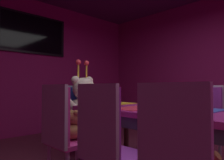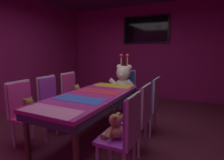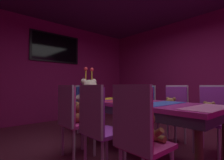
{
  "view_description": "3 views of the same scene",
  "coord_description": "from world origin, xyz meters",
  "px_view_note": "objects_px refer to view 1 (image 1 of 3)",
  "views": [
    {
      "loc": [
        -1.89,
        -1.16,
        0.96
      ],
      "look_at": [
        -0.23,
        0.55,
        1.04
      ],
      "focal_mm": 34.53,
      "sensor_mm": 36.0,
      "label": 1
    },
    {
      "loc": [
        1.53,
        -2.35,
        1.44
      ],
      "look_at": [
        0.04,
        0.7,
        0.88
      ],
      "focal_mm": 28.97,
      "sensor_mm": 36.0,
      "label": 2
    },
    {
      "loc": [
        -1.96,
        -1.53,
        0.97
      ],
      "look_at": [
        -0.02,
        0.67,
        1.08
      ],
      "focal_mm": 27.24,
      "sensor_mm": 36.0,
      "label": 3
    }
  ],
  "objects_px": {
    "chair_left_0": "(179,156)",
    "banquet_table": "(168,118)",
    "chair_right_2": "(160,112)",
    "wall_tv": "(33,34)",
    "king_teddy_bear": "(84,102)",
    "chair_right_1": "(205,116)",
    "teddy_right_1": "(200,117)",
    "chair_left_2": "(61,127)",
    "teddy_left_0": "(191,152)",
    "teddy_left_2": "(75,127)",
    "chair_left_1": "(105,138)",
    "teddy_right_2": "(155,115)",
    "throne_chair": "(77,111)"
  },
  "relations": [
    {
      "from": "teddy_right_2",
      "to": "chair_left_0",
      "type": "bearing_deg",
      "value": 38.34
    },
    {
      "from": "banquet_table",
      "to": "wall_tv",
      "type": "xyz_separation_m",
      "value": [
        0.0,
        3.11,
        1.4
      ]
    },
    {
      "from": "chair_right_1",
      "to": "teddy_right_2",
      "type": "relative_size",
      "value": 3.58
    },
    {
      "from": "chair_left_1",
      "to": "teddy_right_1",
      "type": "height_order",
      "value": "chair_left_1"
    },
    {
      "from": "chair_left_0",
      "to": "chair_left_2",
      "type": "relative_size",
      "value": 1.0
    },
    {
      "from": "chair_left_0",
      "to": "teddy_right_1",
      "type": "bearing_deg",
      "value": 20.02
    },
    {
      "from": "chair_right_2",
      "to": "wall_tv",
      "type": "distance_m",
      "value": 2.99
    },
    {
      "from": "teddy_left_2",
      "to": "throne_chair",
      "type": "xyz_separation_m",
      "value": [
        0.7,
        0.96,
        0.02
      ]
    },
    {
      "from": "chair_left_2",
      "to": "teddy_left_2",
      "type": "xyz_separation_m",
      "value": [
        0.14,
        -0.0,
        -0.02
      ]
    },
    {
      "from": "chair_left_2",
      "to": "teddy_right_2",
      "type": "height_order",
      "value": "chair_left_2"
    },
    {
      "from": "chair_right_1",
      "to": "teddy_right_2",
      "type": "xyz_separation_m",
      "value": [
        -0.15,
        0.65,
        -0.03
      ]
    },
    {
      "from": "chair_left_1",
      "to": "teddy_right_2",
      "type": "relative_size",
      "value": 3.58
    },
    {
      "from": "chair_right_1",
      "to": "chair_left_1",
      "type": "bearing_deg",
      "value": -0.48
    },
    {
      "from": "teddy_right_1",
      "to": "king_teddy_bear",
      "type": "distance_m",
      "value": 1.56
    },
    {
      "from": "throne_chair",
      "to": "teddy_right_2",
      "type": "bearing_deg",
      "value": 36.76
    },
    {
      "from": "teddy_left_0",
      "to": "wall_tv",
      "type": "bearing_deg",
      "value": 79.3
    },
    {
      "from": "teddy_right_1",
      "to": "chair_left_2",
      "type": "bearing_deg",
      "value": -21.62
    },
    {
      "from": "chair_left_0",
      "to": "chair_right_1",
      "type": "bearing_deg",
      "value": 18.4
    },
    {
      "from": "chair_right_2",
      "to": "throne_chair",
      "type": "height_order",
      "value": "same"
    },
    {
      "from": "chair_left_2",
      "to": "chair_right_1",
      "type": "relative_size",
      "value": 1.0
    },
    {
      "from": "chair_left_2",
      "to": "teddy_left_0",
      "type": "bearing_deg",
      "value": -82.69
    },
    {
      "from": "chair_left_0",
      "to": "chair_right_1",
      "type": "xyz_separation_m",
      "value": [
        1.67,
        0.56,
        0.0
      ]
    },
    {
      "from": "chair_left_2",
      "to": "teddy_right_1",
      "type": "height_order",
      "value": "chair_left_2"
    },
    {
      "from": "teddy_left_0",
      "to": "wall_tv",
      "type": "xyz_separation_m",
      "value": [
        0.7,
        3.69,
        1.46
      ]
    },
    {
      "from": "king_teddy_bear",
      "to": "teddy_right_1",
      "type": "bearing_deg",
      "value": 26.22
    },
    {
      "from": "wall_tv",
      "to": "king_teddy_bear",
      "type": "bearing_deg",
      "value": -90.0
    },
    {
      "from": "teddy_left_0",
      "to": "chair_left_2",
      "type": "relative_size",
      "value": 0.32
    },
    {
      "from": "teddy_right_2",
      "to": "wall_tv",
      "type": "xyz_separation_m",
      "value": [
        -0.68,
        2.48,
        1.48
      ]
    },
    {
      "from": "chair_left_1",
      "to": "chair_left_2",
      "type": "distance_m",
      "value": 0.59
    },
    {
      "from": "chair_left_2",
      "to": "teddy_right_1",
      "type": "xyz_separation_m",
      "value": [
        1.53,
        -0.61,
        -0.0
      ]
    },
    {
      "from": "chair_left_0",
      "to": "banquet_table",
      "type": "bearing_deg",
      "value": 34.56
    },
    {
      "from": "teddy_right_1",
      "to": "teddy_left_0",
      "type": "bearing_deg",
      "value": 21.93
    },
    {
      "from": "teddy_right_1",
      "to": "king_teddy_bear",
      "type": "xyz_separation_m",
      "value": [
        -0.69,
        1.4,
        0.15
      ]
    },
    {
      "from": "king_teddy_bear",
      "to": "wall_tv",
      "type": "distance_m",
      "value": 2.17
    },
    {
      "from": "chair_left_2",
      "to": "wall_tv",
      "type": "xyz_separation_m",
      "value": [
        0.85,
        2.52,
        1.45
      ]
    },
    {
      "from": "chair_right_1",
      "to": "wall_tv",
      "type": "height_order",
      "value": "wall_tv"
    },
    {
      "from": "chair_right_2",
      "to": "teddy_right_2",
      "type": "xyz_separation_m",
      "value": [
        -0.14,
        -0.0,
        -0.03
      ]
    },
    {
      "from": "chair_right_1",
      "to": "teddy_right_2",
      "type": "height_order",
      "value": "chair_right_1"
    },
    {
      "from": "chair_left_1",
      "to": "king_teddy_bear",
      "type": "relative_size",
      "value": 1.09
    },
    {
      "from": "chair_left_0",
      "to": "teddy_left_0",
      "type": "height_order",
      "value": "chair_left_0"
    },
    {
      "from": "teddy_left_2",
      "to": "chair_right_1",
      "type": "relative_size",
      "value": 0.31
    },
    {
      "from": "teddy_left_0",
      "to": "chair_right_2",
      "type": "xyz_separation_m",
      "value": [
        1.52,
        1.21,
        0.01
      ]
    },
    {
      "from": "wall_tv",
      "to": "chair_left_2",
      "type": "bearing_deg",
      "value": -108.55
    },
    {
      "from": "chair_right_1",
      "to": "teddy_right_1",
      "type": "height_order",
      "value": "chair_right_1"
    },
    {
      "from": "teddy_right_2",
      "to": "banquet_table",
      "type": "bearing_deg",
      "value": 42.51
    },
    {
      "from": "chair_left_0",
      "to": "king_teddy_bear",
      "type": "bearing_deg",
      "value": 66.7
    },
    {
      "from": "banquet_table",
      "to": "chair_left_1",
      "type": "distance_m",
      "value": 0.85
    },
    {
      "from": "banquet_table",
      "to": "chair_right_2",
      "type": "bearing_deg",
      "value": 37.2
    },
    {
      "from": "teddy_right_2",
      "to": "wall_tv",
      "type": "bearing_deg",
      "value": -74.57
    },
    {
      "from": "chair_left_1",
      "to": "king_teddy_bear",
      "type": "height_order",
      "value": "king_teddy_bear"
    }
  ]
}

